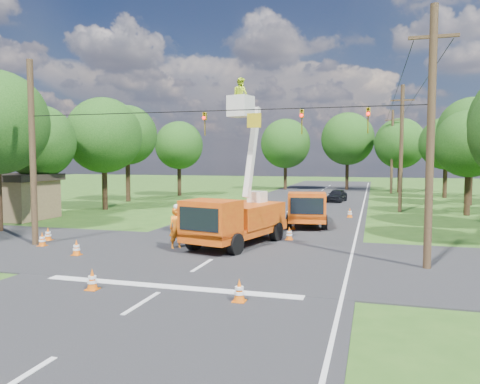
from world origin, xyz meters
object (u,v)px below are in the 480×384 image
(second_truck, at_px, (307,207))
(tree_far_a, at_px, (286,144))
(traffic_cone_4, at_px, (76,248))
(tree_left_f, at_px, (179,145))
(pole_left, at_px, (33,153))
(tree_right_d, at_px, (472,131))
(pole_right_far, at_px, (392,151))
(tree_left_d, at_px, (104,136))
(tree_right_c, at_px, (469,144))
(traffic_cone_5, at_px, (42,239))
(ground_worker, at_px, (176,228))
(pole_right_mid, at_px, (401,147))
(tree_right_e, at_px, (446,144))
(tree_far_c, at_px, (400,143))
(traffic_cone_3, at_px, (292,224))
(tree_far_b, at_px, (348,139))
(traffic_cone_7, at_px, (350,213))
(traffic_cone_2, at_px, (289,234))
(pole_right_near, at_px, (431,136))
(shed, at_px, (12,196))
(traffic_cone_6, at_px, (48,234))
(traffic_cone_0, at_px, (92,280))
(traffic_cone_1, at_px, (239,291))
(bucket_truck, at_px, (235,211))
(tree_left_e, at_px, (127,135))
(distant_car, at_px, (337,195))
(tree_left_c, at_px, (38,142))

(second_truck, bearing_deg, tree_far_a, 94.61)
(traffic_cone_4, distance_m, tree_left_f, 33.25)
(pole_left, height_order, tree_right_d, tree_right_d)
(pole_right_far, height_order, tree_left_d, pole_right_far)
(tree_right_c, bearing_deg, traffic_cone_5, -138.98)
(ground_worker, height_order, pole_right_mid, pole_right_mid)
(tree_right_e, distance_m, tree_far_c, 8.22)
(traffic_cone_3, xyz_separation_m, tree_far_b, (1.19, 36.59, 6.45))
(pole_left, bearing_deg, traffic_cone_7, 46.36)
(traffic_cone_2, bearing_deg, pole_right_mid, 67.84)
(traffic_cone_3, distance_m, pole_right_mid, 14.20)
(pole_right_mid, relative_size, tree_right_e, 1.16)
(ground_worker, xyz_separation_m, tree_right_c, (15.66, 17.90, 4.33))
(traffic_cone_3, bearing_deg, traffic_cone_7, 65.40)
(pole_right_near, xyz_separation_m, pole_right_far, (0.00, 40.00, 0.00))
(pole_right_near, bearing_deg, traffic_cone_3, 128.50)
(shed, height_order, tree_far_c, tree_far_c)
(traffic_cone_7, relative_size, pole_right_near, 0.07)
(traffic_cone_4, relative_size, traffic_cone_6, 1.00)
(tree_far_a, bearing_deg, tree_right_d, -38.94)
(tree_left_f, xyz_separation_m, tree_right_c, (28.00, -11.00, -0.37))
(traffic_cone_6, bearing_deg, traffic_cone_0, -44.38)
(traffic_cone_2, xyz_separation_m, pole_right_far, (6.21, 35.25, 4.75))
(pole_right_far, bearing_deg, tree_left_d, -133.23)
(traffic_cone_1, relative_size, pole_left, 0.08)
(bucket_truck, distance_m, traffic_cone_4, 7.44)
(tree_left_e, bearing_deg, ground_worker, -55.54)
(traffic_cone_2, relative_size, shed, 0.13)
(ground_worker, distance_m, traffic_cone_5, 6.61)
(distant_car, relative_size, tree_far_a, 0.39)
(traffic_cone_1, bearing_deg, traffic_cone_5, 153.46)
(distant_car, relative_size, traffic_cone_3, 5.20)
(traffic_cone_6, xyz_separation_m, tree_left_c, (-6.83, 7.85, 5.08))
(bucket_truck, distance_m, tree_left_f, 31.51)
(traffic_cone_1, relative_size, pole_right_mid, 0.07)
(second_truck, relative_size, tree_far_b, 0.60)
(tree_far_a, bearing_deg, traffic_cone_4, -91.29)
(traffic_cone_7, bearing_deg, traffic_cone_1, -95.86)
(traffic_cone_5, relative_size, shed, 0.13)
(traffic_cone_2, height_order, traffic_cone_4, same)
(pole_left, bearing_deg, pole_right_mid, 48.01)
(traffic_cone_4, relative_size, traffic_cone_5, 1.00)
(pole_right_far, distance_m, tree_left_d, 34.33)
(traffic_cone_6, distance_m, tree_left_f, 29.79)
(tree_left_e, xyz_separation_m, tree_left_f, (2.00, 8.00, -0.81))
(second_truck, height_order, traffic_cone_5, second_truck)
(tree_left_c, height_order, tree_left_d, tree_left_d)
(shed, distance_m, tree_right_c, 33.29)
(tree_right_e, bearing_deg, traffic_cone_5, -122.80)
(traffic_cone_4, xyz_separation_m, tree_far_c, (15.51, 43.63, 5.70))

